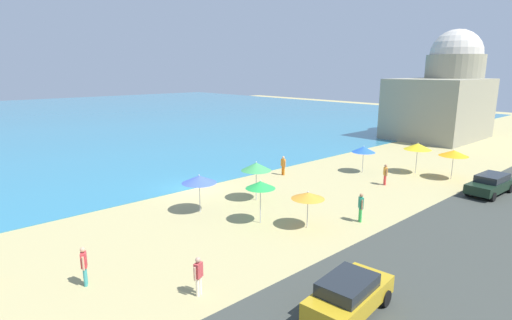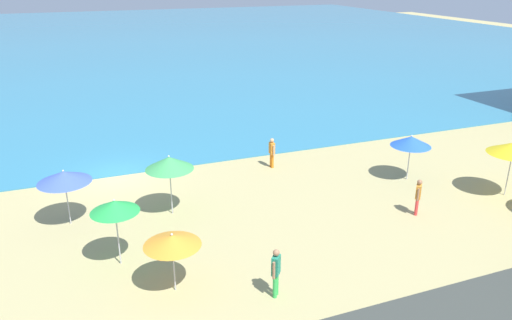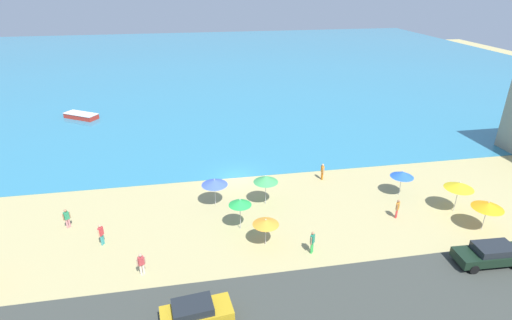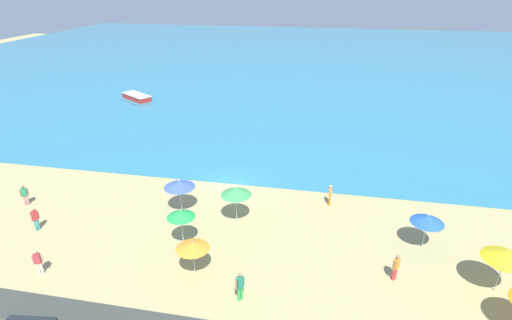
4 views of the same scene
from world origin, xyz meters
name	(u,v)px [view 3 (image 3 of 4)]	position (x,y,z in m)	size (l,w,h in m)	color
ground_plane	(236,178)	(0.00, 0.00, 0.00)	(160.00, 160.00, 0.00)	tan
sea	(203,65)	(0.00, 55.00, 0.03)	(150.00, 110.00, 0.05)	teal
beach_umbrella_0	(240,202)	(-0.82, -8.50, 2.33)	(1.74, 1.74, 2.62)	#B2B2B7
beach_umbrella_1	(266,179)	(1.82, -5.22, 2.39)	(2.08, 2.08, 2.74)	#B2B2B7
beach_umbrella_2	(459,186)	(17.02, -9.10, 2.38)	(2.31, 2.31, 2.72)	#B2B2B7
beach_umbrella_4	(266,222)	(0.69, -10.81, 1.91)	(1.90, 1.90, 2.16)	#B2B2B7
beach_umbrella_5	(402,174)	(13.87, -5.80, 2.06)	(2.01, 2.01, 2.38)	#B2B2B7
beach_umbrella_6	(488,205)	(17.43, -11.96, 2.18)	(2.30, 2.30, 2.49)	#B2B2B7
beach_umbrella_7	(215,182)	(-2.42, -4.59, 2.16)	(2.19, 2.19, 2.47)	#B2B2B7
bather_0	(322,171)	(8.04, -1.77, 0.92)	(0.23, 0.57, 1.65)	orange
bather_1	(397,208)	(11.79, -9.20, 0.92)	(0.41, 0.45, 1.65)	#EA3938
bather_2	(141,263)	(-7.88, -12.52, 0.92)	(0.54, 0.34, 1.64)	#F9E7C8
bather_3	(67,218)	(-13.94, -6.01, 0.92)	(0.47, 0.39, 1.64)	#D87F85
bather_4	(101,233)	(-10.97, -8.71, 0.96)	(0.35, 0.53, 1.72)	teal
bather_5	(312,241)	(3.70, -12.32, 0.98)	(0.40, 0.46, 1.75)	green
parked_car_0	(490,254)	(15.11, -15.61, 0.83)	(4.65, 2.05, 1.44)	black
parked_car_2	(196,313)	(-4.58, -17.33, 0.85)	(4.12, 2.19, 1.49)	#B8931D
skiff_nearshore	(81,116)	(-18.60, 21.32, 0.40)	(5.03, 4.07, 0.70)	red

